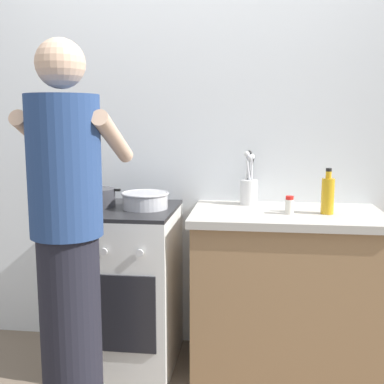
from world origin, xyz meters
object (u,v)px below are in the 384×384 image
object	(u,v)px
utensil_crock	(249,187)
spice_bottle	(289,205)
person	(68,244)
pot	(96,198)
oil_bottle	(328,195)
mixing_bowl	(145,200)
stove_range	(122,287)

from	to	relation	value
utensil_crock	spice_bottle	world-z (taller)	utensil_crock
spice_bottle	person	size ratio (longest dim) A/B	0.06
pot	spice_bottle	size ratio (longest dim) A/B	2.93
oil_bottle	mixing_bowl	bearing A→B (deg)	178.38
oil_bottle	person	bearing A→B (deg)	-152.44
mixing_bowl	utensil_crock	xyz separation A→B (m)	(0.56, 0.20, 0.05)
oil_bottle	person	world-z (taller)	person
stove_range	person	world-z (taller)	person
stove_range	utensil_crock	distance (m)	0.91
oil_bottle	person	distance (m)	1.30
stove_range	pot	bearing A→B (deg)	171.43
pot	oil_bottle	bearing A→B (deg)	-2.18
pot	person	world-z (taller)	person
person	pot	bearing A→B (deg)	97.87
spice_bottle	person	bearing A→B (deg)	-149.22
utensil_crock	person	size ratio (longest dim) A/B	0.18
utensil_crock	person	world-z (taller)	person
stove_range	person	bearing A→B (deg)	-94.62
stove_range	pot	world-z (taller)	pot
spice_bottle	oil_bottle	size ratio (longest dim) A/B	0.40
utensil_crock	spice_bottle	xyz separation A→B (m)	(0.21, -0.26, -0.05)
mixing_bowl	spice_bottle	xyz separation A→B (m)	(0.77, -0.06, -0.00)
mixing_bowl	oil_bottle	distance (m)	0.96
mixing_bowl	utensil_crock	bearing A→B (deg)	19.66
utensil_crock	oil_bottle	size ratio (longest dim) A/B	1.30
pot	mixing_bowl	size ratio (longest dim) A/B	1.06
person	oil_bottle	bearing A→B (deg)	27.56
spice_bottle	oil_bottle	xyz separation A→B (m)	(0.19, 0.03, 0.05)
stove_range	mixing_bowl	bearing A→B (deg)	0.44
pot	mixing_bowl	xyz separation A→B (m)	(0.28, -0.02, -0.00)
spice_bottle	oil_bottle	distance (m)	0.20
pot	person	distance (m)	0.66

